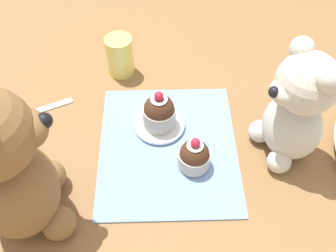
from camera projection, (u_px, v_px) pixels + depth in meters
name	position (u px, v px, depth m)	size (l,w,h in m)	color
ground_plane	(168.00, 148.00, 0.65)	(4.00, 4.00, 0.00)	olive
knitted_placemat	(168.00, 147.00, 0.64)	(0.26, 0.22, 0.01)	#7A9ED1
teddy_bear_cream	(296.00, 109.00, 0.57)	(0.12, 0.11, 0.20)	beige
teddy_bear_tan	(9.00, 168.00, 0.48)	(0.15, 0.14, 0.25)	olive
cupcake_near_cream_bear	(194.00, 156.00, 0.60)	(0.05, 0.05, 0.06)	#B2ADA3
saucer_plate	(160.00, 124.00, 0.67)	(0.09, 0.09, 0.01)	silver
cupcake_near_tan_bear	(159.00, 112.00, 0.64)	(0.05, 0.05, 0.07)	#B2ADA3
juice_glass	(120.00, 56.00, 0.74)	(0.05, 0.05, 0.08)	#EADB66
teaspoon	(40.00, 110.00, 0.70)	(0.12, 0.01, 0.01)	silver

